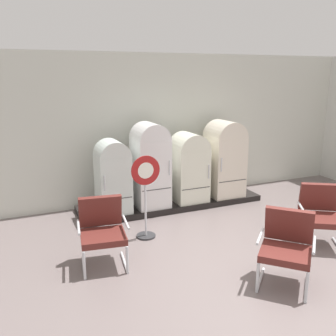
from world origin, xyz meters
TOP-DOWN VIEW (x-y plane):
  - ground at (0.00, 0.00)m, footprint 12.00×10.00m
  - back_wall at (0.00, 3.66)m, footprint 11.76×0.12m
  - display_plinth at (0.00, 3.02)m, footprint 3.77×0.95m
  - refrigerator_0 at (-1.24, 2.89)m, footprint 0.58×0.62m
  - refrigerator_1 at (-0.49, 2.92)m, footprint 0.63×0.70m
  - refrigerator_2 at (0.34, 2.92)m, footprint 0.66×0.68m
  - refrigerator_3 at (1.18, 2.94)m, footprint 0.70×0.73m
  - armchair_left at (-1.85, 1.23)m, footprint 0.74×0.75m
  - armchair_right at (1.45, 0.48)m, footprint 0.87×0.89m
  - armchair_center at (0.18, -0.20)m, footprint 0.91×0.90m
  - sign_stand at (-0.99, 1.80)m, footprint 0.48×0.32m

SIDE VIEW (x-z plane):
  - ground at x=0.00m, z-range -0.05..0.00m
  - display_plinth at x=0.00m, z-range 0.00..0.11m
  - armchair_left at x=-1.85m, z-range 0.05..1.01m
  - armchair_right at x=1.45m, z-range 0.05..1.01m
  - armchair_center at x=0.18m, z-range 0.05..1.01m
  - sign_stand at x=-0.99m, z-range 0.00..1.39m
  - refrigerator_0 at x=-1.24m, z-range 0.15..1.52m
  - refrigerator_2 at x=0.34m, z-range 0.15..1.54m
  - refrigerator_3 at x=1.18m, z-range 0.16..1.75m
  - refrigerator_1 at x=-0.49m, z-range 0.17..1.80m
  - back_wall at x=0.00m, z-range 0.01..3.06m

